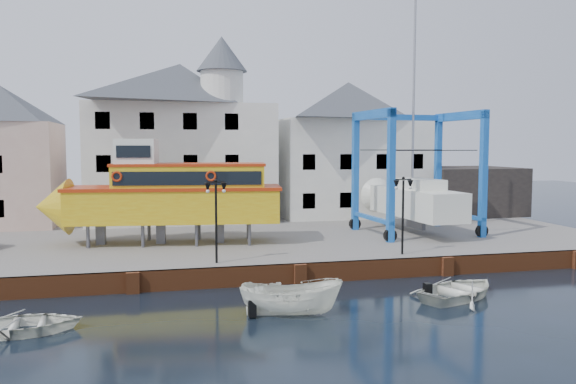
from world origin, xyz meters
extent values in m
plane|color=black|center=(0.00, 0.00, 0.00)|extent=(140.00, 140.00, 0.00)
cube|color=#645F58|center=(0.00, 11.00, 0.50)|extent=(44.00, 22.00, 1.00)
cube|color=brown|center=(0.00, 0.12, 0.50)|extent=(44.00, 0.25, 1.00)
cube|color=brown|center=(-8.00, -0.05, 0.50)|extent=(0.60, 0.36, 1.00)
cube|color=brown|center=(0.00, -0.05, 0.50)|extent=(0.60, 0.36, 1.00)
cube|color=brown|center=(8.00, -0.05, 0.50)|extent=(0.60, 0.36, 1.00)
cube|color=#C69E8E|center=(-18.00, 18.00, 4.75)|extent=(8.00, 7.00, 7.50)
cube|color=silver|center=(-5.00, 18.50, 5.50)|extent=(14.00, 8.00, 9.00)
pyramid|color=#40454A|center=(-5.00, 18.50, 11.60)|extent=(14.00, 8.00, 3.20)
cube|color=black|center=(-10.50, 14.54, 2.60)|extent=(1.00, 0.08, 1.20)
cube|color=black|center=(-7.50, 14.54, 2.60)|extent=(1.00, 0.08, 1.20)
cube|color=black|center=(-4.50, 14.54, 2.60)|extent=(1.00, 0.08, 1.20)
cube|color=black|center=(-1.50, 14.54, 2.60)|extent=(1.00, 0.08, 1.20)
cube|color=black|center=(-10.50, 14.54, 5.60)|extent=(1.00, 0.08, 1.20)
cube|color=black|center=(-7.50, 14.54, 5.60)|extent=(1.00, 0.08, 1.20)
cube|color=black|center=(-4.50, 14.54, 5.60)|extent=(1.00, 0.08, 1.20)
cube|color=black|center=(-1.50, 14.54, 5.60)|extent=(1.00, 0.08, 1.20)
cube|color=black|center=(-10.50, 14.54, 8.60)|extent=(1.00, 0.08, 1.20)
cube|color=black|center=(-7.50, 14.54, 8.60)|extent=(1.00, 0.08, 1.20)
cube|color=black|center=(-4.50, 14.54, 8.60)|extent=(1.00, 0.08, 1.20)
cube|color=black|center=(-1.50, 14.54, 8.60)|extent=(1.00, 0.08, 1.20)
cylinder|color=silver|center=(-2.00, 16.10, 11.20)|extent=(3.20, 3.20, 2.40)
cone|color=#40454A|center=(-2.00, 16.10, 13.70)|extent=(3.80, 3.80, 2.60)
cube|color=silver|center=(9.00, 19.00, 5.00)|extent=(12.00, 8.00, 8.00)
pyramid|color=#40454A|center=(9.00, 19.00, 10.60)|extent=(12.00, 8.00, 3.20)
cube|color=black|center=(4.50, 15.04, 2.60)|extent=(1.00, 0.08, 1.20)
cube|color=black|center=(7.50, 15.04, 2.60)|extent=(1.00, 0.08, 1.20)
cube|color=black|center=(10.50, 15.04, 2.60)|extent=(1.00, 0.08, 1.20)
cube|color=black|center=(13.50, 15.04, 2.60)|extent=(1.00, 0.08, 1.20)
cube|color=black|center=(4.50, 15.04, 5.60)|extent=(1.00, 0.08, 1.20)
cube|color=black|center=(7.50, 15.04, 5.60)|extent=(1.00, 0.08, 1.20)
cube|color=black|center=(10.50, 15.04, 5.60)|extent=(1.00, 0.08, 1.20)
cube|color=black|center=(13.50, 15.04, 5.60)|extent=(1.00, 0.08, 1.20)
cube|color=black|center=(19.00, 17.00, 3.00)|extent=(8.00, 7.00, 4.00)
cylinder|color=black|center=(-4.00, 1.20, 3.00)|extent=(0.12, 0.12, 4.00)
cube|color=black|center=(-4.00, 1.20, 5.05)|extent=(0.90, 0.06, 0.06)
sphere|color=black|center=(-4.00, 1.20, 5.12)|extent=(0.16, 0.16, 0.16)
cone|color=black|center=(-4.40, 1.20, 4.78)|extent=(0.32, 0.32, 0.45)
sphere|color=white|center=(-4.40, 1.20, 4.60)|extent=(0.18, 0.18, 0.18)
cone|color=black|center=(-3.60, 1.20, 4.78)|extent=(0.32, 0.32, 0.45)
sphere|color=white|center=(-3.60, 1.20, 4.60)|extent=(0.18, 0.18, 0.18)
cylinder|color=black|center=(6.00, 1.20, 3.00)|extent=(0.12, 0.12, 4.00)
cube|color=black|center=(6.00, 1.20, 5.05)|extent=(0.90, 0.06, 0.06)
sphere|color=black|center=(6.00, 1.20, 5.12)|extent=(0.16, 0.16, 0.16)
cone|color=black|center=(5.60, 1.20, 4.78)|extent=(0.32, 0.32, 0.45)
sphere|color=white|center=(5.60, 1.20, 4.60)|extent=(0.18, 0.18, 0.18)
cone|color=black|center=(6.40, 1.20, 4.78)|extent=(0.32, 0.32, 0.45)
sphere|color=white|center=(6.40, 1.20, 4.60)|extent=(0.18, 0.18, 0.18)
cylinder|color=#59595E|center=(-10.75, 6.86, 1.66)|extent=(0.22, 0.22, 1.31)
cylinder|color=#59595E|center=(-10.44, 9.29, 1.66)|extent=(0.22, 0.22, 1.31)
cylinder|color=#59595E|center=(-7.71, 6.47, 1.66)|extent=(0.22, 0.22, 1.31)
cylinder|color=#59595E|center=(-7.40, 8.91, 1.66)|extent=(0.22, 0.22, 1.31)
cylinder|color=#59595E|center=(-4.67, 6.08, 1.66)|extent=(0.22, 0.22, 1.31)
cylinder|color=#59595E|center=(-4.36, 8.52, 1.66)|extent=(0.22, 0.22, 1.31)
cylinder|color=#59595E|center=(-1.62, 5.70, 1.66)|extent=(0.22, 0.22, 1.31)
cylinder|color=#59595E|center=(-1.31, 8.13, 1.66)|extent=(0.22, 0.22, 1.31)
cube|color=#59595E|center=(-10.16, 8.02, 1.66)|extent=(0.58, 0.50, 1.31)
cube|color=#59595E|center=(-6.68, 7.58, 1.66)|extent=(0.58, 0.50, 1.31)
cube|color=#59595E|center=(-3.21, 7.13, 1.66)|extent=(0.58, 0.50, 1.31)
cube|color=#D59B0B|center=(-5.81, 7.47, 3.28)|extent=(12.59, 4.86, 1.93)
cone|color=#D59B0B|center=(-12.86, 8.37, 3.28)|extent=(2.33, 3.55, 3.33)
cube|color=#AD2C0C|center=(-5.81, 7.47, 4.33)|extent=(12.87, 5.03, 0.19)
cube|color=#D59B0B|center=(-4.95, 7.36, 4.94)|extent=(9.07, 4.06, 1.40)
cube|color=black|center=(-5.14, 5.85, 4.99)|extent=(8.35, 1.12, 0.79)
cube|color=black|center=(-4.75, 8.86, 4.99)|extent=(8.35, 1.12, 0.79)
cube|color=#AD2C0C|center=(-4.95, 7.36, 5.72)|extent=(9.25, 4.17, 0.16)
cube|color=white|center=(-7.99, 7.74, 6.44)|extent=(2.55, 2.55, 1.59)
cube|color=black|center=(-8.14, 6.58, 6.51)|extent=(1.91, 0.30, 0.70)
torus|color=#AD2C0C|center=(-9.06, 6.30, 5.12)|extent=(0.62, 0.20, 0.61)
torus|color=#AD2C0C|center=(-3.84, 5.63, 5.12)|extent=(0.62, 0.20, 0.61)
cube|color=#0E4CAA|center=(6.89, 4.91, 5.02)|extent=(0.43, 0.43, 8.04)
cylinder|color=black|center=(6.89, 4.91, 1.40)|extent=(0.82, 0.34, 0.80)
cube|color=#0E4CAA|center=(6.54, 10.24, 5.02)|extent=(0.43, 0.43, 8.04)
cylinder|color=black|center=(6.54, 10.24, 1.40)|extent=(0.82, 0.34, 0.80)
cube|color=#0E4CAA|center=(13.37, 5.34, 5.02)|extent=(0.43, 0.43, 8.04)
cylinder|color=black|center=(13.37, 5.34, 1.40)|extent=(0.82, 0.34, 0.80)
cube|color=#0E4CAA|center=(13.01, 10.67, 5.02)|extent=(0.43, 0.43, 8.04)
cylinder|color=black|center=(13.01, 10.67, 1.40)|extent=(0.82, 0.34, 0.80)
cube|color=#0E4CAA|center=(6.71, 7.58, 8.84)|extent=(0.78, 5.76, 0.56)
cube|color=#0E4CAA|center=(6.71, 7.58, 2.15)|extent=(0.66, 5.75, 0.24)
cube|color=#0E4CAA|center=(13.19, 8.00, 8.84)|extent=(0.78, 5.76, 0.56)
cube|color=#0E4CAA|center=(13.19, 8.00, 2.15)|extent=(0.66, 5.75, 0.24)
cube|color=#0E4CAA|center=(9.78, 10.45, 8.84)|extent=(6.90, 0.85, 0.40)
cube|color=white|center=(9.95, 7.79, 3.07)|extent=(3.20, 8.77, 1.84)
cone|color=white|center=(9.62, 12.89, 3.07)|extent=(2.76, 2.01, 2.64)
cube|color=#59595E|center=(9.95, 7.79, 1.75)|extent=(0.41, 2.08, 0.80)
cube|color=white|center=(9.99, 7.22, 4.33)|extent=(2.06, 3.56, 0.69)
cylinder|color=#99999E|center=(9.91, 8.36, 10.30)|extent=(0.17, 0.17, 12.63)
cube|color=black|center=(10.09, 5.73, 6.55)|extent=(6.29, 0.53, 0.05)
cube|color=black|center=(9.82, 9.85, 6.55)|extent=(6.29, 0.53, 0.05)
imported|color=white|center=(-1.61, -4.93, 0.00)|extent=(4.41, 2.40, 1.61)
imported|color=white|center=(6.43, -4.07, 0.00)|extent=(5.64, 5.07, 0.96)
imported|color=white|center=(-11.74, -4.86, 0.00)|extent=(4.45, 3.33, 0.88)
camera|label=1|loc=(-6.71, -26.55, 6.83)|focal=35.00mm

